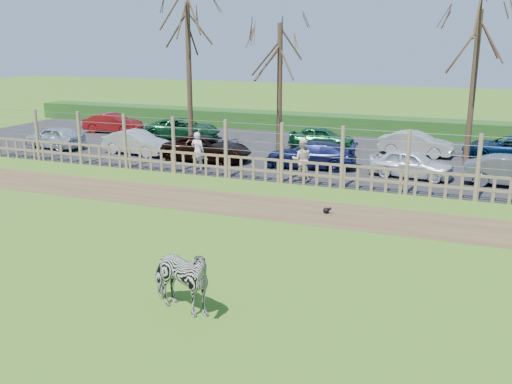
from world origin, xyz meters
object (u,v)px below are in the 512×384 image
(tree_right, at_px, (477,51))
(car_10, at_px, (322,138))
(car_8, at_px, (183,129))
(car_11, at_px, (416,144))
(zebra, at_px, (179,279))
(car_12, at_px, (509,148))
(tree_left, at_px, (188,42))
(visitor_b, at_px, (302,160))
(car_2, at_px, (207,148))
(tree_mid, at_px, (280,58))
(car_3, at_px, (311,155))
(car_0, at_px, (55,137))
(visitor_a, at_px, (198,151))
(car_5, at_px, (512,172))
(car_4, at_px, (411,163))
(crow, at_px, (327,210))
(car_1, at_px, (137,142))
(car_7, at_px, (113,123))

(tree_right, xyz_separation_m, car_10, (-7.36, 1.76, -4.60))
(car_8, height_order, car_11, same)
(zebra, distance_m, car_12, 20.99)
(tree_left, xyz_separation_m, visitor_b, (7.15, -3.82, -4.71))
(visitor_b, relative_size, car_12, 0.40)
(visitor_b, relative_size, car_2, 0.40)
(tree_mid, xyz_separation_m, car_2, (-2.73, -2.76, -4.23))
(car_3, bearing_deg, tree_mid, -142.01)
(car_0, height_order, car_8, same)
(car_8, bearing_deg, visitor_a, -154.69)
(car_3, xyz_separation_m, car_5, (8.42, -0.39, 0.00))
(tree_left, xyz_separation_m, zebra, (8.13, -16.19, -4.84))
(tree_mid, bearing_deg, car_10, 54.01)
(tree_left, height_order, visitor_a, tree_left)
(visitor_b, relative_size, car_5, 0.47)
(car_4, bearing_deg, visitor_b, 124.43)
(tree_mid, xyz_separation_m, car_0, (-11.77, -2.80, -4.23))
(car_4, distance_m, car_10, 7.21)
(car_12, bearing_deg, car_4, -37.39)
(car_0, relative_size, car_4, 1.00)
(car_2, height_order, car_8, same)
(crow, distance_m, car_10, 11.68)
(car_3, bearing_deg, car_1, -95.31)
(car_1, relative_size, car_3, 0.88)
(tree_right, xyz_separation_m, car_1, (-15.79, -3.09, -4.60))
(car_3, bearing_deg, tree_right, 107.56)
(tree_right, height_order, car_12, tree_right)
(car_0, xyz_separation_m, car_2, (9.05, 0.04, 0.00))
(crow, height_order, car_4, car_4)
(car_7, bearing_deg, car_5, -111.73)
(car_7, bearing_deg, car_10, -100.14)
(tree_right, height_order, car_11, tree_right)
(tree_right, distance_m, car_1, 16.73)
(visitor_b, distance_m, car_7, 16.51)
(car_8, height_order, car_10, same)
(tree_right, height_order, car_8, tree_right)
(zebra, distance_m, car_11, 19.65)
(car_11, height_order, car_12, same)
(tree_right, bearing_deg, car_4, -123.67)
(zebra, bearing_deg, tree_mid, 27.34)
(car_2, relative_size, car_8, 1.00)
(tree_right, height_order, car_7, tree_right)
(tree_left, relative_size, car_1, 2.16)
(car_2, xyz_separation_m, car_10, (4.37, 5.02, 0.00))
(car_2, bearing_deg, car_4, -91.27)
(tree_mid, distance_m, car_2, 5.74)
(car_1, bearing_deg, tree_mid, -62.16)
(visitor_b, bearing_deg, car_11, -135.12)
(tree_left, bearing_deg, car_12, 12.85)
(car_5, height_order, car_11, same)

